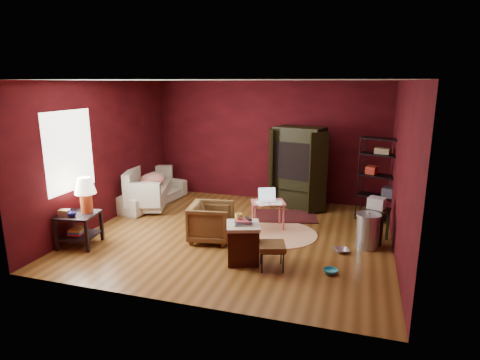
# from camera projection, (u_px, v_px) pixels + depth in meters

# --- Properties ---
(room) EXTENTS (5.54, 5.04, 2.84)m
(room) POSITION_uv_depth(u_px,v_px,m) (234.00, 161.00, 7.14)
(room) COLOR brown
(room) RESTS_ON ground
(sofa) EXTENTS (0.85, 2.05, 0.78)m
(sofa) POSITION_uv_depth(u_px,v_px,m) (150.00, 188.00, 9.23)
(sofa) COLOR #B6B29D
(sofa) RESTS_ON ground
(armchair) EXTENTS (0.78, 0.82, 0.75)m
(armchair) POSITION_uv_depth(u_px,v_px,m) (211.00, 220.00, 7.13)
(armchair) COLOR black
(armchair) RESTS_ON ground
(pet_bowl_steel) EXTENTS (0.26, 0.14, 0.25)m
(pet_bowl_steel) POSITION_uv_depth(u_px,v_px,m) (342.00, 245.00, 6.67)
(pet_bowl_steel) COLOR #B5B6BC
(pet_bowl_steel) RESTS_ON ground
(pet_bowl_turquoise) EXTENTS (0.22, 0.12, 0.21)m
(pet_bowl_turquoise) POSITION_uv_depth(u_px,v_px,m) (331.00, 267.00, 5.94)
(pet_bowl_turquoise) COLOR #2AA8C6
(pet_bowl_turquoise) RESTS_ON ground
(vase) EXTENTS (0.15, 0.16, 0.14)m
(vase) POSITION_uv_depth(u_px,v_px,m) (72.00, 213.00, 6.68)
(vase) COLOR #0D0E43
(vase) RESTS_ON side_table
(mug) EXTENTS (0.14, 0.13, 0.12)m
(mug) POSITION_uv_depth(u_px,v_px,m) (239.00, 216.00, 6.22)
(mug) COLOR #FFF87C
(mug) RESTS_ON hamper
(side_table) EXTENTS (0.70, 0.70, 1.19)m
(side_table) POSITION_uv_depth(u_px,v_px,m) (82.00, 205.00, 6.86)
(side_table) COLOR black
(side_table) RESTS_ON ground
(sofa_cushions) EXTENTS (1.34, 2.10, 0.82)m
(sofa_cushions) POSITION_uv_depth(u_px,v_px,m) (148.00, 188.00, 9.22)
(sofa_cushions) COLOR #B6B29D
(sofa_cushions) RESTS_ON sofa
(hamper) EXTENTS (0.65, 0.65, 0.72)m
(hamper) POSITION_uv_depth(u_px,v_px,m) (243.00, 242.00, 6.28)
(hamper) COLOR #3A180D
(hamper) RESTS_ON ground
(footstool) EXTENTS (0.49, 0.49, 0.40)m
(footstool) POSITION_uv_depth(u_px,v_px,m) (272.00, 247.00, 6.04)
(footstool) COLOR black
(footstool) RESTS_ON ground
(rug_round) EXTENTS (1.84, 1.84, 0.01)m
(rug_round) POSITION_uv_depth(u_px,v_px,m) (279.00, 234.00, 7.49)
(rug_round) COLOR beige
(rug_round) RESTS_ON ground
(rug_oriental) EXTENTS (1.46, 1.14, 0.01)m
(rug_oriental) POSITION_uv_depth(u_px,v_px,m) (285.00, 216.00, 8.46)
(rug_oriental) COLOR #511517
(rug_oriental) RESTS_ON ground
(laptop_desk) EXTENTS (0.74, 0.66, 0.77)m
(laptop_desk) POSITION_uv_depth(u_px,v_px,m) (268.00, 204.00, 7.70)
(laptop_desk) COLOR #EA6B76
(laptop_desk) RESTS_ON ground
(tv_armoire) EXTENTS (1.37, 0.99, 1.81)m
(tv_armoire) POSITION_uv_depth(u_px,v_px,m) (298.00, 166.00, 8.89)
(tv_armoire) COLOR black
(tv_armoire) RESTS_ON ground
(wire_shelving) EXTENTS (0.91, 0.62, 1.71)m
(wire_shelving) POSITION_uv_depth(u_px,v_px,m) (381.00, 176.00, 7.98)
(wire_shelving) COLOR black
(wire_shelving) RESTS_ON ground
(small_stand) EXTENTS (0.51, 0.51, 0.80)m
(small_stand) POSITION_uv_depth(u_px,v_px,m) (376.00, 209.00, 7.06)
(small_stand) COLOR black
(small_stand) RESTS_ON ground
(trash_can) EXTENTS (0.45, 0.45, 0.65)m
(trash_can) POSITION_uv_depth(u_px,v_px,m) (368.00, 231.00, 6.82)
(trash_can) COLOR #ABB1B3
(trash_can) RESTS_ON ground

